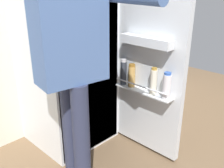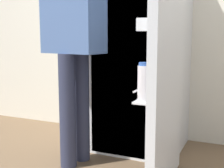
{
  "view_description": "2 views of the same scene",
  "coord_description": "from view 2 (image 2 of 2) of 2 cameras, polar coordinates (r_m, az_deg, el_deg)",
  "views": [
    {
      "loc": [
        -1.3,
        -1.26,
        1.44
      ],
      "look_at": [
        -0.05,
        -0.04,
        0.75
      ],
      "focal_mm": 41.06,
      "sensor_mm": 36.0,
      "label": 1
    },
    {
      "loc": [
        0.82,
        -1.9,
        0.95
      ],
      "look_at": [
        0.01,
        -0.09,
        0.65
      ],
      "focal_mm": 49.33,
      "sensor_mm": 36.0,
      "label": 2
    }
  ],
  "objects": [
    {
      "name": "person",
      "position": [
        2.24,
        -7.0,
        10.1
      ],
      "size": [
        0.56,
        0.8,
        1.67
      ],
      "color": "#2D334C",
      "rests_on": "ground_plane"
    },
    {
      "name": "kitchen_wall",
      "position": [
        2.97,
        8.25,
        14.31
      ],
      "size": [
        4.4,
        0.1,
        2.49
      ],
      "primitive_type": "cube",
      "color": "silver",
      "rests_on": "ground_plane"
    },
    {
      "name": "refrigerator",
      "position": [
        2.54,
        6.0,
        5.6
      ],
      "size": [
        0.74,
        1.3,
        1.62
      ],
      "color": "silver",
      "rests_on": "ground_plane"
    }
  ]
}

